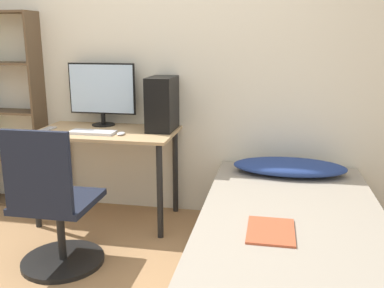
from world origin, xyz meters
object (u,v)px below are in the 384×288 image
(bed, at_px, (290,245))
(monitor, at_px, (102,91))
(keyboard, at_px, (93,132))
(pc_tower, at_px, (162,104))
(office_chair, at_px, (55,216))

(bed, distance_m, monitor, 1.86)
(bed, height_order, keyboard, keyboard)
(keyboard, height_order, pc_tower, pc_tower)
(office_chair, height_order, monitor, monitor)
(office_chair, bearing_deg, bed, 5.43)
(office_chair, bearing_deg, keyboard, 91.32)
(bed, relative_size, keyboard, 5.48)
(bed, distance_m, keyboard, 1.61)
(monitor, height_order, keyboard, monitor)
(bed, height_order, monitor, monitor)
(monitor, xyz_separation_m, keyboard, (0.04, -0.31, -0.26))
(office_chair, distance_m, keyboard, 0.76)
(office_chair, xyz_separation_m, monitor, (-0.06, 0.97, 0.65))
(office_chair, relative_size, keyboard, 2.69)
(office_chair, bearing_deg, monitor, 93.26)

